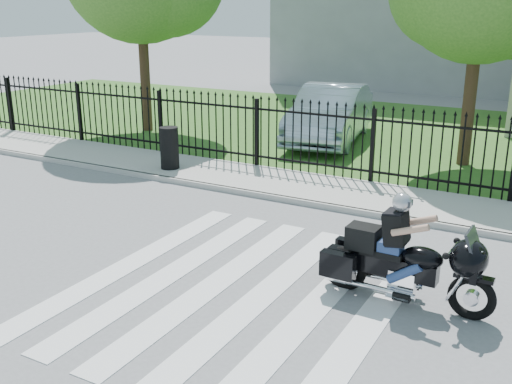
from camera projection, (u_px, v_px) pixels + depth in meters
The scene contains 9 objects.
ground at pixel (239, 290), 8.83m from camera, with size 120.00×120.00×0.00m, color slate.
crosswalk at pixel (239, 289), 8.83m from camera, with size 5.00×5.50×0.01m, color silver, non-canonical shape.
sidewalk at pixel (355, 195), 12.99m from camera, with size 40.00×2.00×0.12m, color #ADAAA3.
curb at pixel (338, 208), 12.15m from camera, with size 40.00×0.12×0.12m, color #ADAAA3.
grass_strip at pixel (432, 137), 18.84m from camera, with size 40.00×12.00×0.02m, color #305C1F.
iron_fence at pixel (372, 148), 13.57m from camera, with size 26.00×0.04×1.80m.
motorcycle_rider at pixel (401, 257), 8.31m from camera, with size 2.47×0.77×1.63m.
parked_car at pixel (330, 114), 18.00m from camera, with size 1.77×5.08×1.67m, color #95ACBC.
litter_bin at pixel (169, 148), 14.73m from camera, with size 0.46×0.46×1.03m, color black.
Camera 1 is at (4.09, -6.86, 4.04)m, focal length 42.00 mm.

